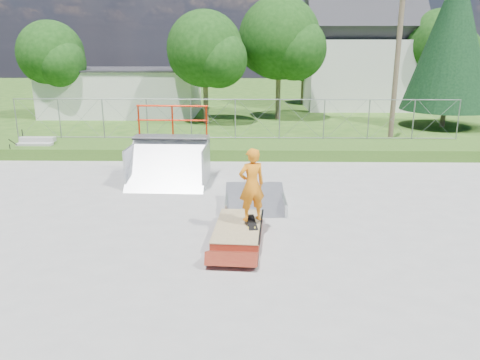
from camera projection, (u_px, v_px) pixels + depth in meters
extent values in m
plane|color=#275117|center=(223.00, 241.00, 11.39)|extent=(120.00, 120.00, 0.00)
cube|color=#999996|center=(223.00, 240.00, 11.38)|extent=(20.00, 16.00, 0.04)
cube|color=#275117|center=(235.00, 149.00, 20.45)|extent=(24.00, 3.00, 0.50)
cube|color=maroon|center=(238.00, 232.00, 11.52)|extent=(1.26, 2.37, 0.32)
cube|color=#9E8A5A|center=(238.00, 225.00, 11.47)|extent=(1.28, 2.39, 0.02)
cube|color=black|center=(251.00, 223.00, 11.49)|extent=(0.33, 0.82, 0.13)
imported|color=orange|center=(252.00, 188.00, 11.24)|extent=(0.77, 0.64, 1.80)
cube|color=white|center=(124.00, 92.00, 32.26)|extent=(10.00, 6.00, 3.00)
cube|color=white|center=(359.00, 74.00, 35.53)|extent=(8.00, 6.00, 5.00)
cube|color=#2C2C31|center=(362.00, 27.00, 34.59)|extent=(8.40, 6.08, 6.08)
cylinder|color=brown|center=(397.00, 59.00, 21.69)|extent=(0.24, 0.24, 8.00)
cylinder|color=brown|center=(206.00, 103.00, 28.39)|extent=(0.30, 0.30, 2.45)
sphere|color=#12380F|center=(205.00, 49.00, 27.51)|extent=(4.48, 4.48, 4.48)
sphere|color=#12380F|center=(219.00, 59.00, 27.11)|extent=(3.36, 3.36, 3.36)
cylinder|color=brown|center=(278.00, 97.00, 30.18)|extent=(0.30, 0.30, 2.80)
sphere|color=#12380F|center=(279.00, 38.00, 29.18)|extent=(5.12, 5.12, 5.12)
sphere|color=#12380F|center=(295.00, 49.00, 28.72)|extent=(3.84, 3.84, 3.84)
cylinder|color=brown|center=(56.00, 101.00, 30.51)|extent=(0.30, 0.30, 2.27)
sphere|color=#12380F|center=(51.00, 54.00, 29.69)|extent=(4.16, 4.16, 4.16)
sphere|color=#12380F|center=(61.00, 63.00, 29.32)|extent=(3.12, 3.12, 3.12)
cylinder|color=brown|center=(433.00, 93.00, 33.85)|extent=(0.30, 0.30, 2.62)
sphere|color=#12380F|center=(439.00, 44.00, 32.91)|extent=(4.80, 4.80, 4.80)
sphere|color=#12380F|center=(454.00, 53.00, 32.48)|extent=(3.60, 3.60, 3.60)
cylinder|color=brown|center=(303.00, 91.00, 37.92)|extent=(0.30, 0.30, 2.10)
sphere|color=#12380F|center=(304.00, 56.00, 37.17)|extent=(3.84, 3.84, 3.84)
sphere|color=#12380F|center=(314.00, 63.00, 36.83)|extent=(2.88, 2.88, 2.88)
cylinder|color=brown|center=(443.00, 117.00, 27.35)|extent=(0.28, 0.28, 1.20)
cone|color=black|center=(453.00, 37.00, 26.13)|extent=(5.04, 5.04, 8.10)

